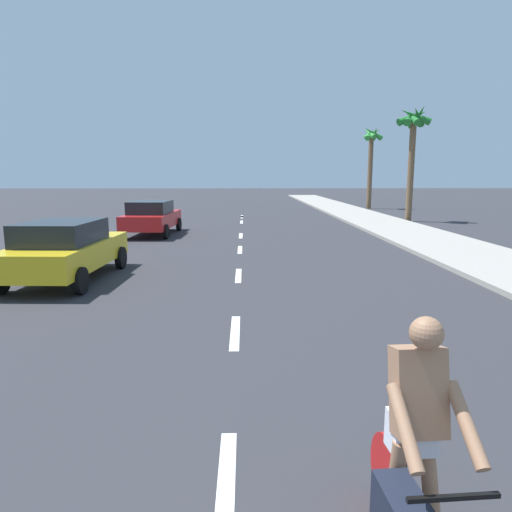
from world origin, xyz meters
name	(u,v)px	position (x,y,z in m)	size (l,w,h in m)	color
ground_plane	(241,239)	(0.00, 20.00, 0.00)	(160.00, 160.00, 0.00)	#2D2D33
sidewalk_strip	(404,231)	(7.88, 22.00, 0.07)	(3.60, 80.00, 0.14)	#9E998E
lane_stripe_1	(226,490)	(0.00, 3.82, 0.00)	(0.16, 1.80, 0.01)	white
lane_stripe_2	(235,332)	(0.00, 7.93, 0.00)	(0.16, 1.80, 0.01)	white
lane_stripe_3	(238,275)	(0.00, 12.57, 0.00)	(0.16, 1.80, 0.01)	white
lane_stripe_4	(240,250)	(0.00, 17.01, 0.00)	(0.16, 1.80, 0.01)	white
lane_stripe_5	(241,236)	(0.00, 21.01, 0.00)	(0.16, 1.80, 0.01)	white
lane_stripe_6	(242,222)	(0.00, 27.29, 0.00)	(0.16, 1.80, 0.01)	white
lane_stripe_7	(242,216)	(0.00, 31.15, 0.00)	(0.16, 1.80, 0.01)	white
lane_stripe_8	(242,217)	(0.00, 30.50, 0.00)	(0.16, 1.80, 0.01)	white
cyclist	(414,462)	(1.30, 2.97, 0.83)	(0.65, 1.71, 1.82)	black
parked_car_yellow	(65,249)	(-4.50, 12.13, 0.84)	(2.21, 4.54, 1.57)	gold
parked_car_red	(152,217)	(-4.12, 21.50, 0.84)	(2.23, 4.59, 1.57)	red
palm_tree_far	(413,131)	(9.98, 27.40, 5.28)	(1.93, 1.96, 6.78)	brown
palm_tree_distant	(371,147)	(10.48, 38.17, 4.97)	(1.75, 1.95, 6.78)	brown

